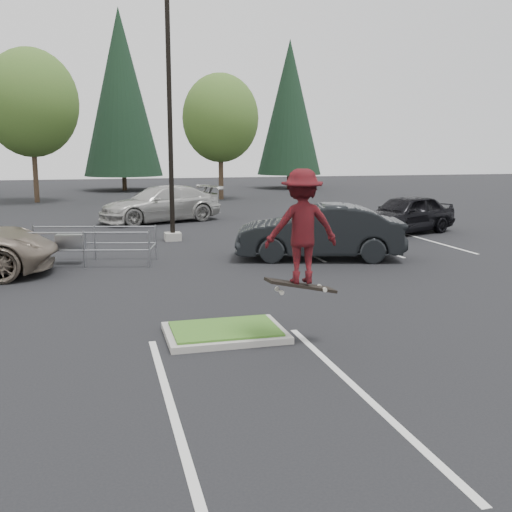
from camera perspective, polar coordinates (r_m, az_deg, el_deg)
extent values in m
plane|color=black|center=(11.31, -2.98, -7.60)|extent=(120.00, 120.00, 0.00)
cube|color=#A09B95|center=(11.29, -2.98, -7.31)|extent=(2.20, 1.60, 0.12)
cube|color=#2D611E|center=(11.27, -2.99, -6.95)|extent=(1.95, 1.35, 0.05)
cube|color=silver|center=(19.98, -21.22, -0.42)|extent=(0.12, 5.20, 0.01)
cube|color=silver|center=(20.94, 4.03, 0.71)|extent=(0.12, 5.20, 0.01)
cube|color=silver|center=(21.95, 10.72, 1.00)|extent=(0.12, 5.20, 0.01)
cube|color=silver|center=(23.23, 16.74, 1.25)|extent=(0.12, 5.20, 0.01)
cube|color=silver|center=(8.34, -7.98, -14.38)|extent=(0.12, 6.00, 0.01)
cube|color=silver|center=(9.02, 9.73, -12.48)|extent=(0.12, 6.00, 0.01)
cube|color=#A09B95|center=(22.94, -7.93, 1.85)|extent=(0.60, 0.60, 0.30)
cylinder|color=black|center=(22.75, -8.24, 14.02)|extent=(0.18, 0.18, 10.00)
cylinder|color=#38281C|center=(41.25, -20.26, 7.24)|extent=(0.32, 0.32, 3.50)
ellipsoid|color=#3B6424|center=(41.31, -20.65, 13.49)|extent=(5.89, 5.89, 6.77)
sphere|color=#3B6424|center=(40.92, -19.77, 12.55)|extent=(3.68, 3.68, 3.68)
sphere|color=#3B6424|center=(41.73, -21.25, 12.65)|extent=(4.05, 4.05, 4.05)
cylinder|color=#38281C|center=(41.21, -3.35, 7.53)|extent=(0.32, 0.32, 3.04)
ellipsoid|color=#3B6424|center=(41.21, -3.41, 12.99)|extent=(5.12, 5.12, 5.89)
sphere|color=#3B6424|center=(41.01, -2.47, 12.11)|extent=(3.20, 3.20, 3.20)
sphere|color=#3B6424|center=(41.49, -4.21, 12.29)|extent=(3.52, 3.52, 3.52)
cylinder|color=#38281C|center=(51.17, -12.41, 6.81)|extent=(0.36, 0.36, 1.20)
cone|color=black|center=(51.28, -12.73, 14.92)|extent=(6.38, 6.38, 13.30)
cylinder|color=#38281C|center=(52.67, 3.15, 7.12)|extent=(0.36, 0.36, 1.20)
cone|color=black|center=(52.70, 3.22, 13.92)|extent=(5.50, 5.50, 11.30)
cylinder|color=gray|center=(18.71, -21.67, 0.55)|extent=(0.06, 0.06, 1.09)
cylinder|color=gray|center=(19.94, -20.37, 1.19)|extent=(0.06, 0.06, 1.09)
cylinder|color=gray|center=(18.14, -16.05, 0.59)|extent=(0.06, 0.06, 1.09)
cylinder|color=gray|center=(19.41, -15.07, 1.25)|extent=(0.06, 0.06, 1.09)
cylinder|color=gray|center=(17.75, -10.11, 0.63)|extent=(0.06, 0.06, 1.09)
cylinder|color=gray|center=(19.05, -9.52, 1.30)|extent=(0.06, 0.06, 1.09)
cylinder|color=gray|center=(18.14, -16.04, 0.52)|extent=(3.70, 0.93, 0.05)
cylinder|color=gray|center=(18.06, -16.12, 2.15)|extent=(3.70, 0.93, 0.05)
cylinder|color=gray|center=(19.41, -15.07, 1.18)|extent=(3.70, 0.93, 0.05)
cylinder|color=gray|center=(19.34, -15.14, 2.71)|extent=(3.70, 0.93, 0.05)
cube|color=gray|center=(18.90, -17.24, 1.33)|extent=(0.90, 0.67, 0.46)
cube|color=black|center=(10.55, 4.31, -2.81)|extent=(1.30, 0.48, 0.33)
cylinder|color=beige|center=(10.32, 2.46, -3.49)|extent=(0.08, 0.05, 0.08)
cylinder|color=beige|center=(10.57, 2.03, -3.17)|extent=(0.08, 0.05, 0.08)
cylinder|color=beige|center=(10.58, 6.57, -3.21)|extent=(0.08, 0.05, 0.08)
cylinder|color=beige|center=(10.82, 6.06, -2.90)|extent=(0.08, 0.05, 0.08)
imported|color=maroon|center=(10.36, 4.38, 2.82)|extent=(1.31, 0.80, 1.98)
imported|color=black|center=(18.95, 6.01, 2.30)|extent=(5.52, 3.16, 1.72)
imported|color=black|center=(25.32, 14.09, 3.91)|extent=(5.06, 3.48, 1.60)
imported|color=#B0AFAA|center=(28.81, -8.90, 4.93)|extent=(6.34, 4.31, 1.70)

